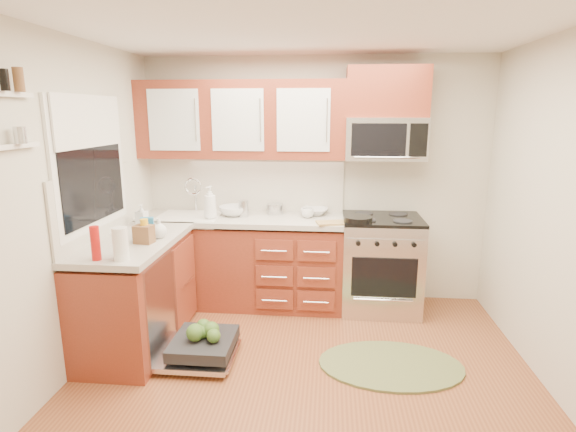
# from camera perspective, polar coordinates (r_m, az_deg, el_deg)

# --- Properties ---
(floor) EXTENTS (3.50, 3.50, 0.00)m
(floor) POSITION_cam_1_polar(r_m,az_deg,el_deg) (3.49, 1.97, -20.89)
(floor) COLOR brown
(floor) RESTS_ON ground
(ceiling) EXTENTS (3.50, 3.50, 0.00)m
(ceiling) POSITION_cam_1_polar(r_m,az_deg,el_deg) (2.95, 2.38, 23.83)
(ceiling) COLOR white
(ceiling) RESTS_ON ground
(wall_back) EXTENTS (3.50, 0.04, 2.50)m
(wall_back) POSITION_cam_1_polar(r_m,az_deg,el_deg) (4.70, 3.39, 4.46)
(wall_back) COLOR beige
(wall_back) RESTS_ON ground
(wall_front) EXTENTS (3.50, 0.04, 2.50)m
(wall_front) POSITION_cam_1_polar(r_m,az_deg,el_deg) (1.35, -2.35, -18.05)
(wall_front) COLOR beige
(wall_front) RESTS_ON ground
(wall_left) EXTENTS (0.04, 3.50, 2.50)m
(wall_left) POSITION_cam_1_polar(r_m,az_deg,el_deg) (3.54, -27.45, 0.18)
(wall_left) COLOR beige
(wall_left) RESTS_ON ground
(base_cabinet_back) EXTENTS (2.05, 0.60, 0.85)m
(base_cabinet_back) POSITION_cam_1_polar(r_m,az_deg,el_deg) (4.69, -5.83, -6.01)
(base_cabinet_back) COLOR maroon
(base_cabinet_back) RESTS_ON ground
(base_cabinet_left) EXTENTS (0.60, 1.25, 0.85)m
(base_cabinet_left) POSITION_cam_1_polar(r_m,az_deg,el_deg) (4.07, -18.62, -9.64)
(base_cabinet_left) COLOR maroon
(base_cabinet_left) RESTS_ON ground
(countertop_back) EXTENTS (2.07, 0.64, 0.05)m
(countertop_back) POSITION_cam_1_polar(r_m,az_deg,el_deg) (4.54, -5.99, -0.38)
(countertop_back) COLOR beige
(countertop_back) RESTS_ON base_cabinet_back
(countertop_left) EXTENTS (0.64, 1.27, 0.05)m
(countertop_left) POSITION_cam_1_polar(r_m,az_deg,el_deg) (3.92, -18.99, -3.21)
(countertop_left) COLOR beige
(countertop_left) RESTS_ON base_cabinet_left
(backsplash_back) EXTENTS (2.05, 0.02, 0.57)m
(backsplash_back) POSITION_cam_1_polar(r_m,az_deg,el_deg) (4.77, -5.38, 4.07)
(backsplash_back) COLOR beige
(backsplash_back) RESTS_ON ground
(backsplash_left) EXTENTS (0.02, 1.25, 0.57)m
(backsplash_left) POSITION_cam_1_polar(r_m,az_deg,el_deg) (3.98, -23.19, 1.28)
(backsplash_left) COLOR beige
(backsplash_left) RESTS_ON ground
(upper_cabinets) EXTENTS (2.05, 0.35, 0.75)m
(upper_cabinets) POSITION_cam_1_polar(r_m,az_deg,el_deg) (4.56, -5.95, 12.04)
(upper_cabinets) COLOR maroon
(upper_cabinets) RESTS_ON ground
(cabinet_over_mw) EXTENTS (0.76, 0.35, 0.47)m
(cabinet_over_mw) POSITION_cam_1_polar(r_m,az_deg,el_deg) (4.50, 12.45, 15.12)
(cabinet_over_mw) COLOR maroon
(cabinet_over_mw) RESTS_ON ground
(range) EXTENTS (0.76, 0.64, 0.95)m
(range) POSITION_cam_1_polar(r_m,az_deg,el_deg) (4.60, 11.66, -5.94)
(range) COLOR silver
(range) RESTS_ON ground
(microwave) EXTENTS (0.76, 0.38, 0.40)m
(microwave) POSITION_cam_1_polar(r_m,az_deg,el_deg) (4.48, 12.22, 9.57)
(microwave) COLOR silver
(microwave) RESTS_ON ground
(sink) EXTENTS (0.62, 0.50, 0.26)m
(sink) POSITION_cam_1_polar(r_m,az_deg,el_deg) (4.68, -12.33, -1.48)
(sink) COLOR white
(sink) RESTS_ON ground
(dishwasher) EXTENTS (0.70, 0.60, 0.20)m
(dishwasher) POSITION_cam_1_polar(r_m,az_deg,el_deg) (3.83, -11.23, -16.11)
(dishwasher) COLOR silver
(dishwasher) RESTS_ON ground
(window) EXTENTS (0.03, 1.05, 1.05)m
(window) POSITION_cam_1_polar(r_m,az_deg,el_deg) (3.91, -23.81, 6.09)
(window) COLOR white
(window) RESTS_ON ground
(window_blind) EXTENTS (0.02, 0.96, 0.40)m
(window_blind) POSITION_cam_1_polar(r_m,az_deg,el_deg) (3.88, -23.93, 10.94)
(window_blind) COLOR white
(window_blind) RESTS_ON ground
(shelf_upper) EXTENTS (0.04, 0.40, 0.03)m
(shelf_upper) POSITION_cam_1_polar(r_m,az_deg,el_deg) (3.16, -31.98, 12.99)
(shelf_upper) COLOR white
(shelf_upper) RESTS_ON ground
(shelf_lower) EXTENTS (0.04, 0.40, 0.03)m
(shelf_lower) POSITION_cam_1_polar(r_m,az_deg,el_deg) (3.17, -31.33, 7.60)
(shelf_lower) COLOR white
(shelf_lower) RESTS_ON ground
(rug) EXTENTS (1.30, 1.05, 0.02)m
(rug) POSITION_cam_1_polar(r_m,az_deg,el_deg) (3.80, 12.90, -17.97)
(rug) COLOR #5C6539
(rug) RESTS_ON ground
(skillet) EXTENTS (0.27, 0.27, 0.05)m
(skillet) POSITION_cam_1_polar(r_m,az_deg,el_deg) (4.24, 8.89, -0.38)
(skillet) COLOR black
(skillet) RESTS_ON range
(stock_pot) EXTENTS (0.23, 0.23, 0.11)m
(stock_pot) POSITION_cam_1_polar(r_m,az_deg,el_deg) (4.63, -1.67, 0.92)
(stock_pot) COLOR silver
(stock_pot) RESTS_ON countertop_back
(cutting_board) EXTENTS (0.30, 0.23, 0.02)m
(cutting_board) POSITION_cam_1_polar(r_m,az_deg,el_deg) (4.24, 5.50, -0.87)
(cutting_board) COLOR #9D7E47
(cutting_board) RESTS_ON countertop_back
(canister) EXTENTS (0.11, 0.11, 0.16)m
(canister) POSITION_cam_1_polar(r_m,az_deg,el_deg) (4.52, -5.68, 0.95)
(canister) COLOR silver
(canister) RESTS_ON countertop_back
(paper_towel_roll) EXTENTS (0.12, 0.12, 0.24)m
(paper_towel_roll) POSITION_cam_1_polar(r_m,az_deg,el_deg) (3.38, -20.50, -3.32)
(paper_towel_roll) COLOR white
(paper_towel_roll) RESTS_ON countertop_left
(mustard_bottle) EXTENTS (0.08, 0.08, 0.19)m
(mustard_bottle) POSITION_cam_1_polar(r_m,az_deg,el_deg) (3.77, -17.74, -1.81)
(mustard_bottle) COLOR gold
(mustard_bottle) RESTS_ON countertop_left
(red_bottle) EXTENTS (0.09, 0.09, 0.25)m
(red_bottle) POSITION_cam_1_polar(r_m,az_deg,el_deg) (3.44, -23.26, -3.20)
(red_bottle) COLOR #B4120F
(red_bottle) RESTS_ON countertop_left
(wooden_box) EXTENTS (0.16, 0.12, 0.15)m
(wooden_box) POSITION_cam_1_polar(r_m,az_deg,el_deg) (3.76, -17.83, -2.22)
(wooden_box) COLOR brown
(wooden_box) RESTS_ON countertop_left
(blue_carton) EXTENTS (0.12, 0.09, 0.17)m
(blue_carton) POSITION_cam_1_polar(r_m,az_deg,el_deg) (3.93, -17.43, -1.40)
(blue_carton) COLOR teal
(blue_carton) RESTS_ON countertop_left
(bowl_a) EXTENTS (0.31, 0.31, 0.07)m
(bowl_a) POSITION_cam_1_polar(r_m,az_deg,el_deg) (4.60, 3.36, 0.59)
(bowl_a) COLOR #999999
(bowl_a) RESTS_ON countertop_back
(bowl_b) EXTENTS (0.37, 0.37, 0.09)m
(bowl_b) POSITION_cam_1_polar(r_m,az_deg,el_deg) (4.59, -6.88, 0.66)
(bowl_b) COLOR #999999
(bowl_b) RESTS_ON countertop_back
(cup) EXTENTS (0.15, 0.15, 0.10)m
(cup) POSITION_cam_1_polar(r_m,az_deg,el_deg) (4.46, 2.50, 0.39)
(cup) COLOR #999999
(cup) RESTS_ON countertop_back
(soap_bottle_a) EXTENTS (0.16, 0.16, 0.33)m
(soap_bottle_a) POSITION_cam_1_polar(r_m,az_deg,el_deg) (4.44, -9.87, 1.67)
(soap_bottle_a) COLOR #999999
(soap_bottle_a) RESTS_ON countertop_back
(soap_bottle_b) EXTENTS (0.11, 0.11, 0.20)m
(soap_bottle_b) POSITION_cam_1_polar(r_m,az_deg,el_deg) (4.36, -18.09, 0.15)
(soap_bottle_b) COLOR #999999
(soap_bottle_b) RESTS_ON countertop_left
(soap_bottle_c) EXTENTS (0.13, 0.13, 0.17)m
(soap_bottle_c) POSITION_cam_1_polar(r_m,az_deg,el_deg) (3.88, -16.10, -1.48)
(soap_bottle_c) COLOR #999999
(soap_bottle_c) RESTS_ON countertop_left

